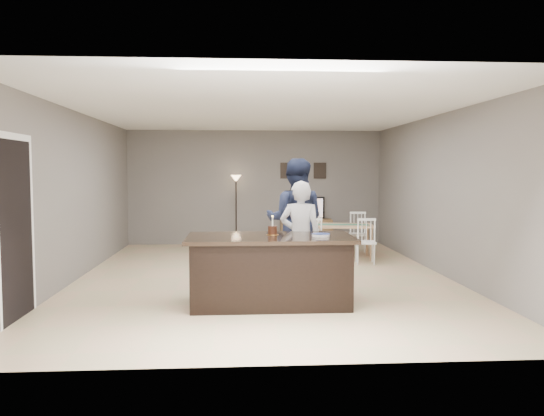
{
  "coord_description": "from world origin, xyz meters",
  "views": [
    {
      "loc": [
        -0.42,
        -8.62,
        1.74
      ],
      "look_at": [
        0.12,
        -0.3,
        1.16
      ],
      "focal_mm": 35.0,
      "sensor_mm": 36.0,
      "label": 1
    }
  ],
  "objects": [
    {
      "name": "kitchen_island",
      "position": [
        0.0,
        -1.8,
        0.45
      ],
      "size": [
        2.15,
        1.1,
        0.9
      ],
      "color": "black",
      "rests_on": "floor"
    },
    {
      "name": "floor",
      "position": [
        0.0,
        0.0,
        0.0
      ],
      "size": [
        8.0,
        8.0,
        0.0
      ],
      "primitive_type": "plane",
      "color": "tan",
      "rests_on": "ground"
    },
    {
      "name": "tv_screen_glow",
      "position": [
        1.2,
        3.76,
        0.87
      ],
      "size": [
        0.78,
        0.0,
        0.78
      ],
      "primitive_type": "plane",
      "rotation": [
        1.57,
        0.0,
        3.14
      ],
      "color": "orange",
      "rests_on": "tv_console"
    },
    {
      "name": "room_shell",
      "position": [
        0.0,
        0.0,
        1.68
      ],
      "size": [
        8.0,
        8.0,
        8.0
      ],
      "color": "slate",
      "rests_on": "floor"
    },
    {
      "name": "man",
      "position": [
        0.48,
        -0.45,
        0.97
      ],
      "size": [
        1.09,
        0.93,
        1.93
      ],
      "primitive_type": "imported",
      "rotation": [
        0.0,
        0.0,
        2.9
      ],
      "color": "#181E35",
      "rests_on": "floor"
    },
    {
      "name": "television",
      "position": [
        1.2,
        3.84,
        0.86
      ],
      "size": [
        0.91,
        0.12,
        0.53
      ],
      "primitive_type": "imported",
      "rotation": [
        0.0,
        0.0,
        3.14
      ],
      "color": "black",
      "rests_on": "tv_console"
    },
    {
      "name": "doorway",
      "position": [
        -2.99,
        -2.3,
        1.26
      ],
      "size": [
        0.0,
        2.1,
        2.65
      ],
      "color": "black",
      "rests_on": "floor"
    },
    {
      "name": "dining_table",
      "position": [
        1.56,
        1.81,
        0.55
      ],
      "size": [
        1.55,
        1.76,
        0.87
      ],
      "rotation": [
        0.0,
        0.0,
        -0.12
      ],
      "color": "tan",
      "rests_on": "floor"
    },
    {
      "name": "tv_console",
      "position": [
        1.2,
        3.77,
        0.3
      ],
      "size": [
        1.2,
        0.4,
        0.6
      ],
      "primitive_type": "cube",
      "color": "brown",
      "rests_on": "floor"
    },
    {
      "name": "plate_stack",
      "position": [
        0.65,
        -1.91,
        0.92
      ],
      "size": [
        0.24,
        0.24,
        0.04
      ],
      "color": "white",
      "rests_on": "kitchen_island"
    },
    {
      "name": "woman",
      "position": [
        0.47,
        -1.25,
        0.8
      ],
      "size": [
        0.66,
        0.51,
        1.61
      ],
      "primitive_type": "imported",
      "rotation": [
        0.0,
        0.0,
        2.9
      ],
      "color": "silver",
      "rests_on": "floor"
    },
    {
      "name": "floor_lamp",
      "position": [
        -0.45,
        3.79,
        1.28
      ],
      "size": [
        0.25,
        0.25,
        1.65
      ],
      "color": "black",
      "rests_on": "floor"
    },
    {
      "name": "picture_frames",
      "position": [
        1.15,
        3.98,
        1.75
      ],
      "size": [
        1.1,
        0.02,
        0.38
      ],
      "color": "black",
      "rests_on": "room_shell"
    },
    {
      "name": "birthday_cake",
      "position": [
        0.04,
        -1.67,
        0.96
      ],
      "size": [
        0.17,
        0.17,
        0.26
      ],
      "color": "gold",
      "rests_on": "kitchen_island"
    }
  ]
}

